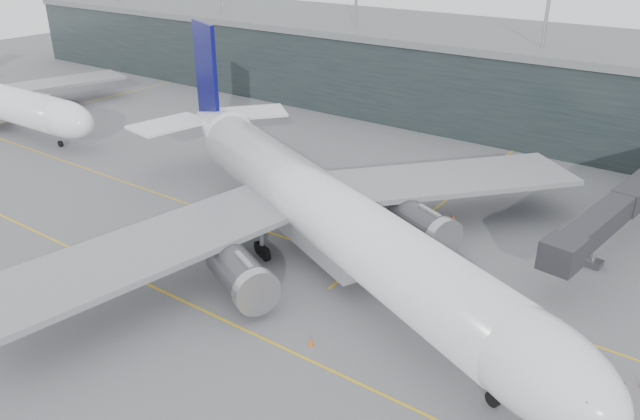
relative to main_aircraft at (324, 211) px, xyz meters
The scene contains 15 objects.
ground 8.20m from the main_aircraft, 103.26° to the left, with size 320.00×320.00×0.00m, color #58585D.
taxiline_a 6.17m from the main_aircraft, 129.03° to the left, with size 160.00×0.25×0.02m, color gold.
taxiline_b 15.54m from the main_aircraft, 95.29° to the right, with size 160.00×0.25×0.02m, color gold.
taxiline_lead_main 26.54m from the main_aircraft, 81.85° to the left, with size 0.25×60.00×0.02m, color gold.
taxiline_lead_adj 80.73m from the main_aircraft, 161.43° to the left, with size 0.25×60.00×0.02m, color gold.
terminal 63.68m from the main_aircraft, 91.20° to the left, with size 240.00×36.00×29.00m.
main_aircraft is the anchor object (origin of this frame).
jet_bridge 38.72m from the main_aircraft, 50.63° to the left, with size 8.89×43.59×6.63m.
gse_cart 29.22m from the main_aircraft, ahead, with size 2.45×1.59×1.65m.
uld_a 18.30m from the main_aircraft, 109.74° to the left, with size 2.28×1.86×2.01m.
uld_b 18.68m from the main_aircraft, 97.14° to the left, with size 2.29×1.85×2.05m.
uld_c 16.40m from the main_aircraft, 93.92° to the left, with size 2.79×2.55×2.06m.
cone_wing_stbd 15.78m from the main_aircraft, 58.70° to the right, with size 0.48×0.48×0.76m, color #E4570C.
cone_wing_port 19.61m from the main_aircraft, 68.84° to the left, with size 0.42×0.42×0.66m, color #D1460B.
cone_tail 11.62m from the main_aircraft, 152.46° to the right, with size 0.50×0.50×0.80m, color #CF590B.
Camera 1 is at (35.33, -53.17, 33.04)m, focal length 35.00 mm.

